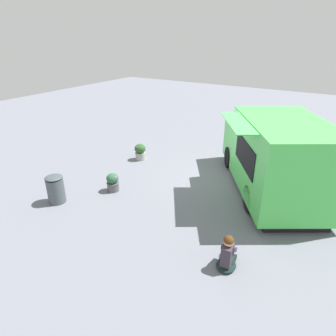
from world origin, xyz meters
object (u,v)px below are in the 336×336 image
planter_flowering_near (140,151)px  trash_bin (56,189)px  food_truck (273,156)px  person_customer (228,254)px  planter_flowering_far (113,182)px

planter_flowering_near → trash_bin: trash_bin is taller
food_truck → person_customer: size_ratio=6.63×
planter_flowering_far → trash_bin: trash_bin is taller
planter_flowering_far → person_customer: bearing=-106.5°
food_truck → planter_flowering_far: size_ratio=9.20×
food_truck → planter_flowering_near: 5.28m
planter_flowering_near → planter_flowering_far: planter_flowering_near is taller
person_customer → planter_flowering_near: size_ratio=1.28×
food_truck → trash_bin: 6.92m
trash_bin → planter_flowering_near: bearing=-2.7°
trash_bin → food_truck: bearing=-51.7°
food_truck → trash_bin: food_truck is taller
food_truck → person_customer: bearing=-178.3°
planter_flowering_near → food_truck: bearing=-87.8°
person_customer → planter_flowering_near: bearing=53.4°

